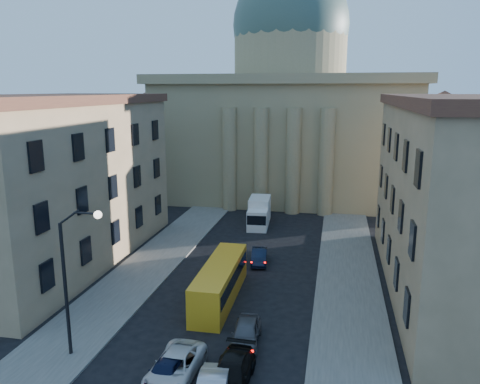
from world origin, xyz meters
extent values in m
cube|color=#56544F|center=(-8.50, 18.00, 0.07)|extent=(5.00, 60.00, 0.15)
cube|color=#56544F|center=(8.50, 18.00, 0.07)|extent=(5.00, 60.00, 0.15)
cube|color=#897A54|center=(0.00, 56.00, 8.00)|extent=(34.00, 26.00, 16.00)
cube|color=#897A54|center=(0.00, 56.00, 16.40)|extent=(35.50, 27.50, 1.20)
cylinder|color=#897A54|center=(0.00, 56.00, 20.00)|extent=(16.00, 16.00, 8.00)
sphere|color=#3F564A|center=(0.00, 56.00, 24.00)|extent=(16.40, 16.40, 16.40)
cube|color=#897A54|center=(-21.00, 54.00, 5.50)|extent=(13.00, 13.00, 11.00)
cone|color=#522B23|center=(-21.00, 54.00, 13.00)|extent=(26.02, 26.02, 4.00)
cube|color=#897A54|center=(21.00, 54.00, 5.50)|extent=(13.00, 13.00, 11.00)
cone|color=#522B23|center=(21.00, 54.00, 13.00)|extent=(26.02, 26.02, 4.00)
cylinder|color=#897A54|center=(-6.00, 42.80, 6.50)|extent=(1.80, 1.80, 13.00)
cylinder|color=#897A54|center=(-2.00, 42.80, 6.50)|extent=(1.80, 1.80, 13.00)
cylinder|color=#897A54|center=(2.00, 42.80, 6.50)|extent=(1.80, 1.80, 13.00)
cylinder|color=#897A54|center=(6.00, 42.80, 6.50)|extent=(1.80, 1.80, 13.00)
cube|color=tan|center=(-17.00, 22.00, 7.00)|extent=(11.00, 26.00, 14.00)
cube|color=#522B23|center=(-17.00, 22.00, 14.30)|extent=(11.60, 26.60, 0.80)
cube|color=tan|center=(17.00, 22.00, 7.00)|extent=(11.00, 26.00, 14.00)
cylinder|color=black|center=(-7.50, 8.00, 4.00)|extent=(0.20, 0.20, 8.00)
cylinder|color=black|center=(-6.95, 8.00, 8.35)|extent=(1.30, 0.12, 0.96)
cylinder|color=black|center=(-5.95, 8.00, 8.65)|extent=(1.30, 0.12, 0.12)
sphere|color=white|center=(-5.20, 8.00, 8.60)|extent=(0.44, 0.44, 0.44)
imported|color=black|center=(-1.11, 6.67, 0.69)|extent=(1.94, 4.15, 1.37)
imported|color=silver|center=(-0.82, 7.11, 0.69)|extent=(2.45, 5.05, 1.38)
imported|color=black|center=(2.25, 7.09, 0.70)|extent=(2.10, 4.90, 1.41)
imported|color=#4A4A4F|center=(2.21, 11.36, 0.70)|extent=(1.96, 4.24, 1.41)
imported|color=black|center=(0.80, 24.85, 0.62)|extent=(1.78, 3.92, 1.25)
cube|color=orange|center=(-0.80, 16.96, 1.37)|extent=(2.35, 9.73, 2.73)
cube|color=black|center=(-0.80, 16.96, 1.81)|extent=(2.40, 9.20, 0.97)
cylinder|color=black|center=(-1.63, 13.42, 0.44)|extent=(0.28, 0.89, 0.88)
cylinder|color=black|center=(0.14, 13.45, 0.44)|extent=(0.28, 0.89, 0.88)
cylinder|color=black|center=(-1.74, 20.47, 0.44)|extent=(0.28, 0.89, 0.88)
cylinder|color=black|center=(0.03, 20.50, 0.44)|extent=(0.28, 0.89, 0.88)
cube|color=white|center=(-1.02, 34.66, 1.13)|extent=(2.31, 2.39, 2.25)
cube|color=black|center=(-0.94, 33.59, 1.41)|extent=(2.07, 0.25, 1.03)
cube|color=white|center=(-1.19, 37.19, 1.64)|extent=(2.51, 4.08, 2.91)
cylinder|color=black|center=(-1.93, 34.22, 0.42)|extent=(0.32, 0.86, 0.84)
cylinder|color=black|center=(-0.05, 34.35, 0.42)|extent=(0.32, 0.86, 0.84)
cylinder|color=black|center=(-2.18, 37.97, 0.42)|extent=(0.32, 0.86, 0.84)
cylinder|color=black|center=(-0.31, 38.09, 0.42)|extent=(0.32, 0.86, 0.84)
camera|label=1|loc=(7.08, -14.01, 15.12)|focal=35.00mm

